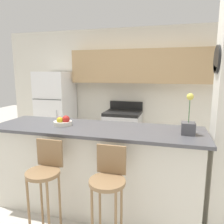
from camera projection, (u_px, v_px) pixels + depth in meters
name	position (u px, v px, depth m)	size (l,w,h in m)	color
ground_plane	(96.00, 207.00, 2.75)	(14.00, 14.00, 0.00)	beige
wall_back	(134.00, 82.00, 4.42)	(5.60, 0.38, 2.55)	silver
counter_bar	(96.00, 168.00, 2.65)	(2.50, 0.75, 1.03)	silver
refrigerator	(56.00, 112.00, 4.65)	(0.66, 0.70, 1.68)	white
stove_range	(123.00, 133.00, 4.37)	(0.69, 0.65, 1.07)	silver
bar_stool_left	(45.00, 175.00, 2.17)	(0.33, 0.33, 1.00)	olive
bar_stool_right	(108.00, 184.00, 2.00)	(0.33, 0.33, 1.00)	olive
orchid_vase	(188.00, 124.00, 2.26)	(0.14, 0.14, 0.43)	#4C4C51
fruit_bowl	(63.00, 122.00, 2.65)	(0.22, 0.22, 0.12)	silver
trash_bin	(76.00, 147.00, 4.40)	(0.28, 0.28, 0.38)	#59595B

